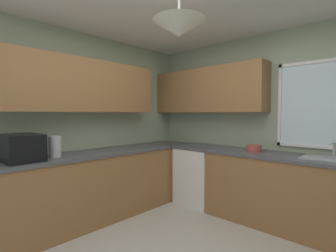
{
  "coord_description": "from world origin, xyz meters",
  "views": [
    {
      "loc": [
        1.38,
        -1.6,
        1.43
      ],
      "look_at": [
        -0.72,
        0.64,
        1.28
      ],
      "focal_mm": 26.61,
      "sensor_mm": 36.0,
      "label": 1
    }
  ],
  "objects_px": {
    "kettle": "(55,146)",
    "sink_assembly": "(331,159)",
    "microwave": "(21,148)",
    "bowl": "(254,148)",
    "dishwasher": "(199,176)"
  },
  "relations": [
    {
      "from": "kettle",
      "to": "microwave",
      "type": "bearing_deg",
      "value": -93.28
    },
    {
      "from": "dishwasher",
      "to": "kettle",
      "type": "bearing_deg",
      "value": -107.84
    },
    {
      "from": "kettle",
      "to": "sink_assembly",
      "type": "relative_size",
      "value": 0.44
    },
    {
      "from": "dishwasher",
      "to": "microwave",
      "type": "distance_m",
      "value": 2.51
    },
    {
      "from": "microwave",
      "to": "bowl",
      "type": "height_order",
      "value": "microwave"
    },
    {
      "from": "dishwasher",
      "to": "bowl",
      "type": "relative_size",
      "value": 4.64
    },
    {
      "from": "bowl",
      "to": "sink_assembly",
      "type": "bearing_deg",
      "value": 0.44
    },
    {
      "from": "bowl",
      "to": "microwave",
      "type": "bearing_deg",
      "value": -123.12
    },
    {
      "from": "microwave",
      "to": "kettle",
      "type": "height_order",
      "value": "microwave"
    },
    {
      "from": "microwave",
      "to": "bowl",
      "type": "xyz_separation_m",
      "value": [
        1.54,
        2.37,
        -0.1
      ]
    },
    {
      "from": "dishwasher",
      "to": "microwave",
      "type": "xyz_separation_m",
      "value": [
        -0.66,
        -2.34,
        0.63
      ]
    },
    {
      "from": "kettle",
      "to": "dishwasher",
      "type": "bearing_deg",
      "value": 72.16
    },
    {
      "from": "kettle",
      "to": "bowl",
      "type": "relative_size",
      "value": 1.34
    },
    {
      "from": "dishwasher",
      "to": "kettle",
      "type": "distance_m",
      "value": 2.18
    },
    {
      "from": "dishwasher",
      "to": "bowl",
      "type": "height_order",
      "value": "bowl"
    }
  ]
}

